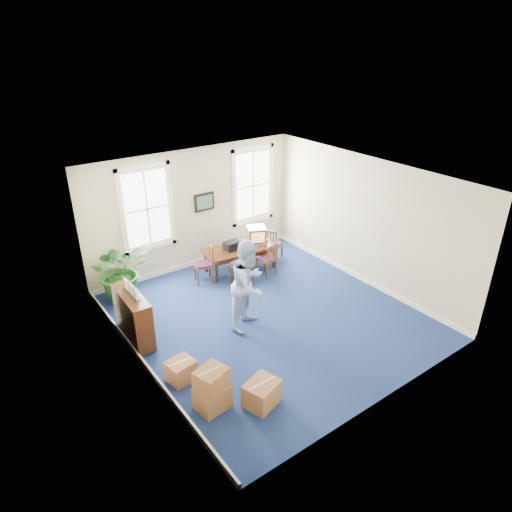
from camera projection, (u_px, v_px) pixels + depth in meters
floor at (268, 316)px, 10.34m from camera, size 6.50×6.50×0.00m
ceiling at (270, 179)px, 8.92m from camera, size 6.50×6.50×0.00m
wall_back at (194, 209)px, 11.99m from camera, size 6.50×0.00×6.50m
wall_front at (392, 324)px, 7.27m from camera, size 6.50×0.00×6.50m
wall_left at (134, 296)px, 8.05m from camera, size 0.00×6.50×6.50m
wall_right at (366, 221)px, 11.21m from camera, size 0.00×6.50×6.50m
baseboard_back at (198, 262)px, 12.65m from camera, size 6.00×0.04×0.12m
baseboard_left at (145, 364)px, 8.75m from camera, size 0.04×6.50×0.12m
baseboard_right at (359, 277)px, 11.88m from camera, size 0.04×6.50×0.12m
window_left at (147, 209)px, 11.16m from camera, size 1.40×0.12×2.20m
window_right at (253, 185)px, 12.84m from camera, size 1.40×0.12×2.20m
wall_picture at (204, 202)px, 12.05m from camera, size 0.58×0.06×0.48m
conference_table at (240, 259)px, 12.23m from camera, size 2.00×1.08×0.65m
crt_tv at (256, 235)px, 12.32m from camera, size 0.65×0.67×0.44m
game_console at (265, 239)px, 12.51m from camera, size 0.16×0.20×0.04m
equipment_bag at (232, 245)px, 11.95m from camera, size 0.44×0.30×0.22m
chair_near_left at (242, 264)px, 11.45m from camera, size 0.60×0.60×1.12m
chair_near_right at (267, 259)px, 11.90m from camera, size 0.51×0.51×0.93m
chair_end_left at (203, 264)px, 11.56m from camera, size 0.56×0.56×1.00m
chair_end_right at (273, 244)px, 12.76m from camera, size 0.55×0.55×0.93m
man at (249, 285)px, 9.61m from camera, size 1.21×1.12×2.00m
credenza at (134, 318)px, 9.35m from camera, size 0.42×1.34×1.04m
brochure_rack at (131, 290)px, 9.07m from camera, size 0.16×0.63×0.28m
potted_plant at (121, 271)px, 10.71m from camera, size 1.47×1.32×1.49m
cardboard_boxes at (219, 380)px, 7.83m from camera, size 1.76×1.76×0.84m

